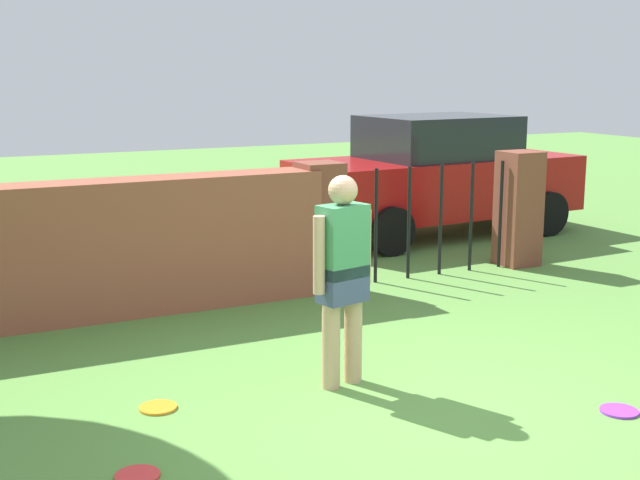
{
  "coord_description": "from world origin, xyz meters",
  "views": [
    {
      "loc": [
        -3.25,
        -4.68,
        2.4
      ],
      "look_at": [
        -0.15,
        1.54,
        1.0
      ],
      "focal_mm": 48.34,
      "sensor_mm": 36.0,
      "label": 1
    }
  ],
  "objects_px": {
    "car": "(436,176)",
    "frisbee_orange": "(158,408)",
    "frisbee_purple": "(619,411)",
    "person": "(343,271)",
    "frisbee_red": "(137,476)"
  },
  "relations": [
    {
      "from": "car",
      "to": "frisbee_orange",
      "type": "xyz_separation_m",
      "value": [
        -5.46,
        -4.58,
        -0.85
      ]
    },
    {
      "from": "car",
      "to": "frisbee_purple",
      "type": "xyz_separation_m",
      "value": [
        -2.56,
        -6.11,
        -0.85
      ]
    },
    {
      "from": "frisbee_orange",
      "to": "person",
      "type": "bearing_deg",
      "value": -6.46
    },
    {
      "from": "person",
      "to": "frisbee_red",
      "type": "xyz_separation_m",
      "value": [
        -1.81,
        -0.81,
        -0.89
      ]
    },
    {
      "from": "frisbee_purple",
      "to": "frisbee_orange",
      "type": "relative_size",
      "value": 1.0
    },
    {
      "from": "person",
      "to": "frisbee_purple",
      "type": "bearing_deg",
      "value": -54.3
    },
    {
      "from": "car",
      "to": "frisbee_orange",
      "type": "distance_m",
      "value": 7.18
    },
    {
      "from": "person",
      "to": "car",
      "type": "bearing_deg",
      "value": 37.38
    },
    {
      "from": "person",
      "to": "frisbee_purple",
      "type": "height_order",
      "value": "person"
    },
    {
      "from": "car",
      "to": "frisbee_purple",
      "type": "distance_m",
      "value": 6.67
    },
    {
      "from": "frisbee_purple",
      "to": "frisbee_orange",
      "type": "bearing_deg",
      "value": 152.38
    },
    {
      "from": "frisbee_red",
      "to": "frisbee_orange",
      "type": "bearing_deg",
      "value": 67.34
    },
    {
      "from": "person",
      "to": "frisbee_red",
      "type": "bearing_deg",
      "value": -168.0
    },
    {
      "from": "car",
      "to": "frisbee_purple",
      "type": "relative_size",
      "value": 15.87
    },
    {
      "from": "frisbee_red",
      "to": "frisbee_purple",
      "type": "relative_size",
      "value": 1.0
    }
  ]
}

